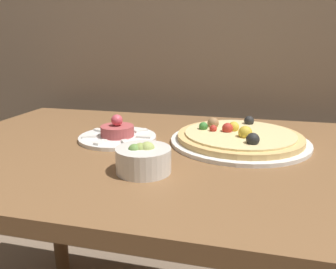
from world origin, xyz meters
name	(u,v)px	position (x,y,z in m)	size (l,w,h in m)	color
dining_table	(192,184)	(0.00, 0.39, 0.64)	(1.40, 0.79, 0.73)	brown
pizza_plate	(239,138)	(0.11, 0.48, 0.75)	(0.37, 0.37, 0.06)	white
tartare_plate	(118,135)	(-0.22, 0.44, 0.74)	(0.22, 0.22, 0.07)	white
small_bowl	(143,159)	(-0.08, 0.23, 0.76)	(0.12, 0.12, 0.07)	silver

